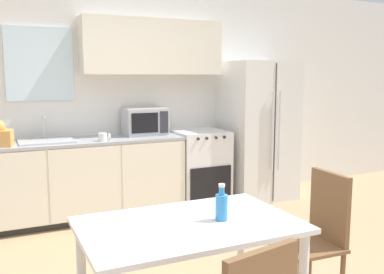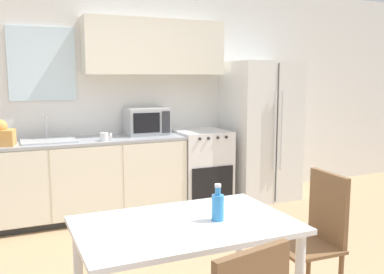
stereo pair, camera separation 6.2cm
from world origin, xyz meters
TOP-DOWN VIEW (x-y plane):
  - wall_back at (0.08, 2.21)m, footprint 12.00×0.38m
  - kitchen_counter at (-0.32, 1.90)m, footprint 2.28×0.64m
  - oven_range at (1.12, 1.89)m, footprint 0.61×0.66m
  - refrigerator at (1.94, 1.84)m, footprint 0.84×0.78m
  - kitchen_sink at (-0.66, 1.91)m, footprint 0.56×0.46m
  - microwave at (0.46, 2.00)m, footprint 0.49×0.36m
  - coffee_mug at (-0.10, 1.70)m, footprint 0.13×0.09m
  - grocery_bag_0 at (-1.12, 1.79)m, footprint 0.29×0.26m
  - dining_table at (-0.17, -0.66)m, footprint 1.23×0.78m
  - dining_chair_side at (0.82, -0.61)m, footprint 0.42×0.42m
  - drink_bottle at (0.02, -0.69)m, footprint 0.07×0.07m

SIDE VIEW (x-z plane):
  - kitchen_counter at x=-0.32m, z-range 0.00..0.89m
  - oven_range at x=1.12m, z-range 0.00..0.91m
  - dining_chair_side at x=0.82m, z-range 0.07..1.00m
  - dining_table at x=-0.17m, z-range 0.27..1.02m
  - drink_bottle at x=0.02m, z-range 0.73..0.94m
  - refrigerator at x=1.94m, z-range 0.00..1.76m
  - kitchen_sink at x=-0.66m, z-range 0.77..1.04m
  - coffee_mug at x=-0.10m, z-range 0.89..0.98m
  - grocery_bag_0 at x=-1.12m, z-range 0.86..1.13m
  - microwave at x=0.46m, z-range 0.89..1.20m
  - wall_back at x=0.08m, z-range 0.09..2.79m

